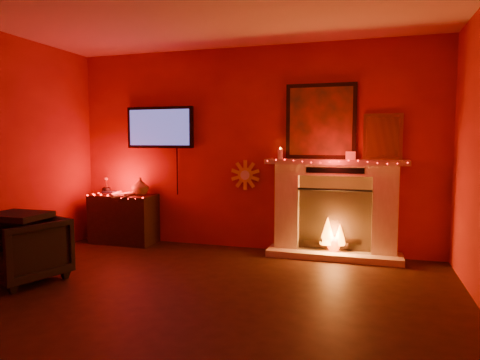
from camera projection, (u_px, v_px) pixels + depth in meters
The scene contains 6 objects.
room at pixel (164, 154), 3.36m from camera, with size 5.00×5.00×5.00m.
fireplace at pixel (334, 200), 5.37m from camera, with size 1.72×0.40×2.18m.
tv at pixel (160, 128), 6.05m from camera, with size 1.00×0.07×1.24m.
sunburst_clock at pixel (245, 175), 5.77m from camera, with size 0.40×0.03×0.40m.
console_table at pixel (124, 217), 6.12m from camera, with size 0.91×0.58×0.94m.
armchair at pixel (23, 250), 4.43m from camera, with size 0.71×0.73×0.67m, color black.
Camera 1 is at (1.54, -3.05, 1.45)m, focal length 32.00 mm.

